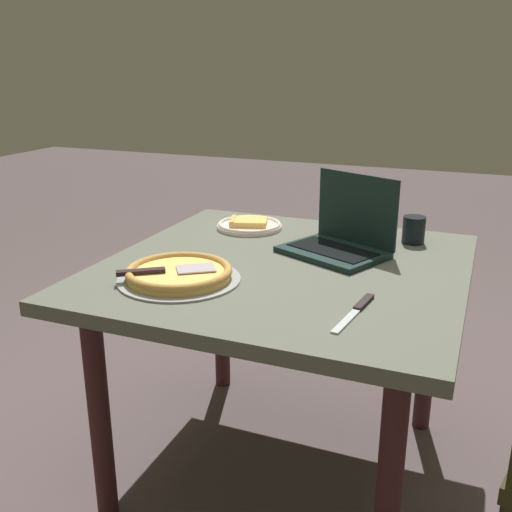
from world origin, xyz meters
name	(u,v)px	position (x,y,z in m)	size (l,w,h in m)	color
ground_plane	(281,465)	(0.00, 0.00, 0.00)	(12.00, 12.00, 0.00)	#504243
dining_table	(284,291)	(0.00, 0.00, 0.63)	(1.05, 1.04, 0.71)	#55584B
laptop	(341,237)	(-0.17, 0.13, 0.77)	(0.33, 0.37, 0.24)	black
pizza_plate	(249,225)	(-0.32, -0.25, 0.73)	(0.23, 0.23, 0.04)	#F5DCD3
pizza_tray	(179,274)	(0.24, -0.22, 0.73)	(0.34, 0.34, 0.04)	#96999B
table_knife	(357,309)	(0.26, 0.28, 0.72)	(0.25, 0.05, 0.01)	silver
drink_cup	(414,229)	(-0.36, 0.32, 0.76)	(0.07, 0.07, 0.09)	black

